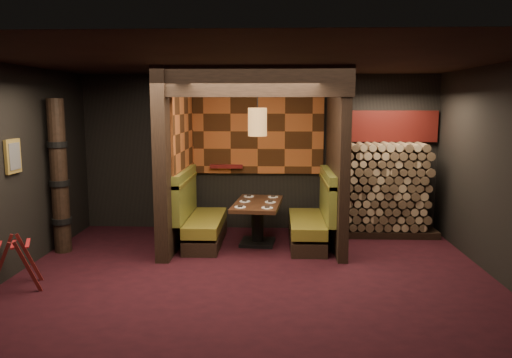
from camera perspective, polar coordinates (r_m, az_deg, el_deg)
The scene contains 23 objects.
floor at distance 6.83m, azimuth -0.45°, elevation -11.32°, with size 6.50×5.50×0.02m, color black.
ceiling at distance 6.45m, azimuth -0.48°, elevation 13.43°, with size 6.50×5.50×0.02m, color black.
wall_back at distance 9.23m, azimuth 0.36°, elevation 3.04°, with size 6.50×0.02×2.85m, color black.
wall_front at distance 3.78m, azimuth -2.48°, elevation -5.05°, with size 6.50×0.02×2.85m, color black.
wall_left at distance 7.40m, azimuth -26.58°, elevation 0.76°, with size 0.02×5.50×2.85m, color black.
wall_right at distance 7.12m, azimuth 26.76°, elevation 0.47°, with size 0.02×5.50×2.85m, color black.
partition_left at distance 8.28m, azimuth -9.28°, elevation 2.30°, with size 0.20×2.20×2.85m, color black.
partition_right at distance 8.23m, azimuth 9.21°, elevation 2.26°, with size 0.15×2.10×2.85m, color black.
header_beam at distance 7.13m, azimuth -0.40°, elevation 11.11°, with size 2.85×0.18×0.44m, color black.
tapa_back_panel at distance 9.15m, azimuth 0.20°, elevation 5.47°, with size 2.40×0.06×1.55m, color #A65124.
tapa_side_panel at distance 8.40m, azimuth -8.31°, elevation 5.31°, with size 0.04×1.85×1.45m, color #A65124.
lacquer_shelf at distance 9.18m, azimuth -3.41°, elevation 1.46°, with size 0.60×0.12×0.07m, color maroon.
booth_bench_left at distance 8.39m, azimuth -6.50°, elevation -4.67°, with size 0.68×1.60×1.14m.
booth_bench_right at distance 8.32m, azimuth 6.55°, elevation -4.79°, with size 0.68×1.60×1.14m.
dining_table at distance 8.27m, azimuth 0.18°, elevation -4.25°, with size 0.86×1.41×0.71m.
place_settings at distance 8.22m, azimuth 0.18°, elevation -2.58°, with size 0.69×1.14×0.03m.
pendant_lamp at distance 8.02m, azimuth 0.17°, elevation 6.54°, with size 0.30×0.30×1.05m.
framed_picture at distance 7.44m, azimuth -26.01°, elevation 2.35°, with size 0.05×0.36×0.46m.
luggage_rack at distance 7.04m, azimuth -25.88°, elevation -8.49°, with size 0.78×0.68×0.71m.
totem_column at distance 8.31m, azimuth -21.57°, elevation 0.17°, with size 0.31×0.31×2.40m.
firewood_stack at distance 9.11m, azimuth 14.79°, elevation -1.16°, with size 1.73×0.70×1.64m.
mosaic_header at distance 9.32m, azimuth 14.61°, elevation 5.86°, with size 1.83×0.10×0.56m, color maroon.
bay_front_post at distance 8.49m, azimuth 9.60°, elevation 2.44°, with size 0.08×0.08×2.85m, color black.
Camera 1 is at (0.31, -6.42, 2.31)m, focal length 35.00 mm.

